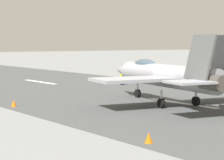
{
  "coord_description": "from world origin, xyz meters",
  "views": [
    {
      "loc": [
        -27.95,
        27.05,
        5.07
      ],
      "look_at": [
        0.36,
        6.49,
        2.2
      ],
      "focal_mm": 74.19,
      "sensor_mm": 36.0,
      "label": 1
    }
  ],
  "objects_px": {
    "marker_cone_mid": "(14,103)",
    "marker_cone_near": "(149,138)",
    "crew_person": "(122,78)",
    "fighter_jet": "(167,75)"
  },
  "relations": [
    {
      "from": "fighter_jet",
      "to": "marker_cone_mid",
      "type": "distance_m",
      "value": 12.46
    },
    {
      "from": "crew_person",
      "to": "marker_cone_near",
      "type": "relative_size",
      "value": 3.02
    },
    {
      "from": "marker_cone_mid",
      "to": "crew_person",
      "type": "bearing_deg",
      "value": -61.77
    },
    {
      "from": "fighter_jet",
      "to": "crew_person",
      "type": "bearing_deg",
      "value": -25.0
    },
    {
      "from": "crew_person",
      "to": "fighter_jet",
      "type": "bearing_deg",
      "value": 155.0
    },
    {
      "from": "fighter_jet",
      "to": "marker_cone_mid",
      "type": "height_order",
      "value": "fighter_jet"
    },
    {
      "from": "marker_cone_mid",
      "to": "marker_cone_near",
      "type": "bearing_deg",
      "value": 180.0
    },
    {
      "from": "fighter_jet",
      "to": "marker_cone_mid",
      "type": "xyz_separation_m",
      "value": [
        5.91,
        10.76,
        -2.13
      ]
    },
    {
      "from": "marker_cone_near",
      "to": "marker_cone_mid",
      "type": "distance_m",
      "value": 16.26
    },
    {
      "from": "marker_cone_near",
      "to": "marker_cone_mid",
      "type": "relative_size",
      "value": 1.0
    }
  ]
}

